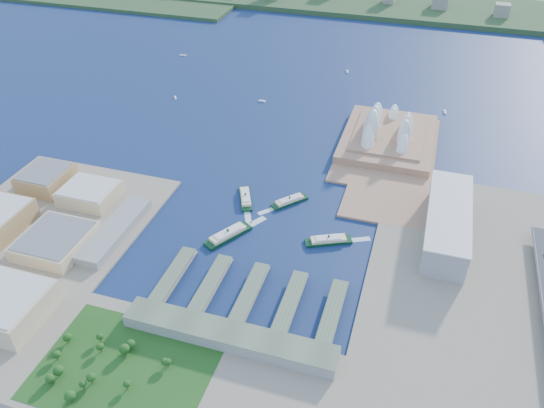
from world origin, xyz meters
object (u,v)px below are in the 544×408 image
(toaster_building, at_px, (447,223))
(ferry_c, at_px, (228,233))
(opera_house, at_px, (390,123))
(ferry_a, at_px, (245,196))
(ferry_d, at_px, (329,239))
(car_c, at_px, (544,255))
(ferry_b, at_px, (290,200))

(toaster_building, xyz_separation_m, ferry_c, (-235.99, -74.12, -14.84))
(opera_house, xyz_separation_m, toaster_building, (90.00, -200.00, -11.50))
(ferry_a, height_order, ferry_d, ferry_d)
(toaster_building, relative_size, ferry_d, 2.93)
(ferry_a, relative_size, car_c, 12.84)
(ferry_a, xyz_separation_m, ferry_d, (117.39, -49.98, 0.07))
(toaster_building, height_order, ferry_b, toaster_building)
(ferry_c, relative_size, ferry_d, 1.13)
(ferry_d, bearing_deg, car_c, -107.75)
(ferry_a, relative_size, ferry_c, 0.87)
(car_c, bearing_deg, opera_house, -48.99)
(opera_house, distance_m, ferry_d, 252.77)
(ferry_c, xyz_separation_m, ferry_d, (111.60, 25.16, -0.67))
(car_c, bearing_deg, ferry_a, -3.45)
(opera_house, relative_size, ferry_b, 3.68)
(ferry_b, bearing_deg, ferry_c, -78.40)
(opera_house, xyz_separation_m, ferry_c, (-145.99, -274.12, -26.34))
(ferry_d, relative_size, car_c, 13.04)
(ferry_b, xyz_separation_m, ferry_c, (-48.91, -85.40, 1.04))
(ferry_b, relative_size, car_c, 12.06)
(opera_house, height_order, car_c, opera_house)
(toaster_building, bearing_deg, ferry_c, -162.56)
(toaster_building, relative_size, ferry_a, 2.98)
(toaster_building, height_order, ferry_a, toaster_building)
(ferry_c, bearing_deg, opera_house, -86.94)
(ferry_d, bearing_deg, ferry_a, 41.77)
(opera_house, bearing_deg, ferry_a, -127.34)
(ferry_d, height_order, car_c, car_c)
(ferry_c, xyz_separation_m, car_c, (336.99, 54.49, 9.77))
(ferry_b, height_order, car_c, car_c)
(ferry_c, distance_m, car_c, 341.51)
(ferry_d, bearing_deg, opera_house, -33.03)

